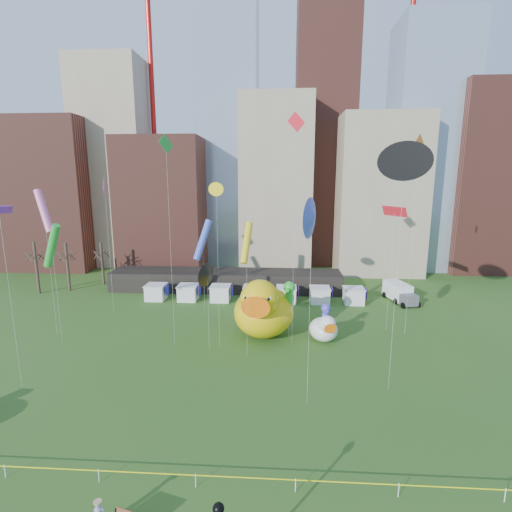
# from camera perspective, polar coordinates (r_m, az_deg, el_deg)

# --- Properties ---
(ground) EXTENTS (160.00, 160.00, 0.00)m
(ground) POSITION_cam_1_polar(r_m,az_deg,el_deg) (27.37, -8.90, -30.70)
(ground) COLOR #29541A
(ground) RESTS_ON ground
(skyline) EXTENTS (101.00, 23.00, 68.00)m
(skyline) POSITION_cam_1_polar(r_m,az_deg,el_deg) (80.94, 1.73, 13.61)
(skyline) COLOR brown
(skyline) RESTS_ON ground
(crane_left) EXTENTS (23.00, 1.00, 76.00)m
(crane_left) POSITION_cam_1_polar(r_m,az_deg,el_deg) (92.26, -14.92, 29.10)
(crane_left) COLOR red
(crane_left) RESTS_ON ground
(crane_right) EXTENTS (23.00, 1.00, 76.00)m
(crane_right) POSITION_cam_1_polar(r_m,az_deg,el_deg) (92.27, 22.63, 28.65)
(crane_right) COLOR red
(crane_right) RESTS_ON ground
(pavilion) EXTENTS (38.00, 6.00, 3.20)m
(pavilion) POSITION_cam_1_polar(r_m,az_deg,el_deg) (64.60, -4.48, -3.62)
(pavilion) COLOR black
(pavilion) RESTS_ON ground
(vendor_tents) EXTENTS (33.24, 2.80, 2.40)m
(vendor_tents) POSITION_cam_1_polar(r_m,az_deg,el_deg) (58.49, -0.39, -5.70)
(vendor_tents) COLOR white
(vendor_tents) RESTS_ON ground
(bare_trees) EXTENTS (8.44, 6.44, 8.50)m
(bare_trees) POSITION_cam_1_polar(r_m,az_deg,el_deg) (71.20, -26.04, -1.36)
(bare_trees) COLOR #382B21
(bare_trees) RESTS_ON ground
(caution_tape) EXTENTS (50.00, 0.06, 0.90)m
(caution_tape) POSITION_cam_1_polar(r_m,az_deg,el_deg) (26.92, -8.95, -29.62)
(caution_tape) COLOR white
(caution_tape) RESTS_ON ground
(big_duck) EXTENTS (8.12, 10.14, 7.43)m
(big_duck) POSITION_cam_1_polar(r_m,az_deg,el_deg) (45.11, 1.06, -7.87)
(big_duck) COLOR yellow
(big_duck) RESTS_ON ground
(small_duck) EXTENTS (3.92, 4.71, 3.38)m
(small_duck) POSITION_cam_1_polar(r_m,az_deg,el_deg) (45.24, 10.06, -10.51)
(small_duck) COLOR white
(small_duck) RESTS_ON ground
(seahorse_green) EXTENTS (1.68, 1.92, 6.76)m
(seahorse_green) POSITION_cam_1_polar(r_m,az_deg,el_deg) (44.68, 4.99, -5.85)
(seahorse_green) COLOR silver
(seahorse_green) RESTS_ON ground
(seahorse_purple) EXTENTS (1.15, 1.43, 4.25)m
(seahorse_purple) POSITION_cam_1_polar(r_m,az_deg,el_deg) (45.52, 10.25, -8.58)
(seahorse_purple) COLOR silver
(seahorse_purple) RESTS_ON ground
(box_truck) EXTENTS (3.84, 6.82, 2.74)m
(box_truck) POSITION_cam_1_polar(r_m,az_deg,el_deg) (62.38, 20.46, -5.06)
(box_truck) COLOR white
(box_truck) RESTS_ON ground
(kite_0) EXTENTS (2.12, 3.55, 15.15)m
(kite_0) POSITION_cam_1_polar(r_m,az_deg,el_deg) (47.60, 19.81, 6.19)
(kite_0) COLOR silver
(kite_0) RESTS_ON ground
(kite_1) EXTENTS (0.72, 2.30, 18.35)m
(kite_1) POSITION_cam_1_polar(r_m,az_deg,el_deg) (54.83, -21.51, 8.98)
(kite_1) COLOR silver
(kite_1) RESTS_ON ground
(kite_2) EXTENTS (2.52, 2.35, 21.16)m
(kite_2) POSITION_cam_1_polar(r_m,az_deg,el_deg) (33.08, 21.22, 12.94)
(kite_2) COLOR silver
(kite_2) RESTS_ON ground
(kite_3) EXTENTS (1.05, 1.67, 22.77)m
(kite_3) POSITION_cam_1_polar(r_m,az_deg,el_deg) (41.90, -13.15, 14.53)
(kite_3) COLOR silver
(kite_3) RESTS_ON ground
(kite_4) EXTENTS (1.27, 0.96, 17.95)m
(kite_4) POSITION_cam_1_polar(r_m,az_deg,el_deg) (40.16, -5.88, 9.67)
(kite_4) COLOR silver
(kite_4) RESTS_ON ground
(kite_5) EXTENTS (1.24, 3.08, 16.95)m
(kite_5) POSITION_cam_1_polar(r_m,az_deg,el_deg) (29.09, 8.32, 5.57)
(kite_5) COLOR silver
(kite_5) RESTS_ON ground
(kite_6) EXTENTS (1.35, 1.34, 23.10)m
(kite_6) POSITION_cam_1_polar(r_m,az_deg,el_deg) (46.94, 23.03, 13.89)
(kite_6) COLOR silver
(kite_6) RESTS_ON ground
(kite_8) EXTENTS (1.72, 1.15, 24.95)m
(kite_8) POSITION_cam_1_polar(r_m,az_deg,el_deg) (41.20, 5.93, 17.67)
(kite_8) COLOR silver
(kite_8) RESTS_ON ground
(kite_9) EXTENTS (2.89, 2.33, 17.18)m
(kite_9) POSITION_cam_1_polar(r_m,az_deg,el_deg) (49.70, -28.92, 5.83)
(kite_9) COLOR silver
(kite_9) RESTS_ON ground
(kite_10) EXTENTS (0.93, 2.46, 9.71)m
(kite_10) POSITION_cam_1_polar(r_m,az_deg,el_deg) (40.37, -7.21, -2.78)
(kite_10) COLOR silver
(kite_10) RESTS_ON ground
(kite_11) EXTENTS (3.03, 1.96, 13.64)m
(kite_11) POSITION_cam_1_polar(r_m,az_deg,el_deg) (47.13, -27.98, 1.32)
(kite_11) COLOR silver
(kite_11) RESTS_ON ground
(kite_12) EXTENTS (1.28, 2.49, 14.11)m
(kite_12) POSITION_cam_1_polar(r_m,az_deg,el_deg) (38.00, -1.41, 1.95)
(kite_12) COLOR silver
(kite_12) RESTS_ON ground
(kite_13) EXTENTS (2.89, 3.19, 12.74)m
(kite_13) POSITION_cam_1_polar(r_m,az_deg,el_deg) (54.20, -7.90, 2.36)
(kite_13) COLOR silver
(kite_13) RESTS_ON ground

